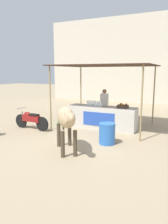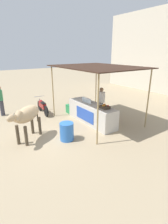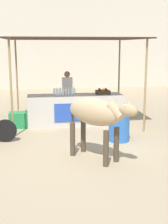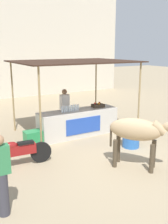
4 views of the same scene
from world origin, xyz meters
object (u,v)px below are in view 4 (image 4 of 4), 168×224
Objects in this scene: water_barrel at (131,136)px; cow at (138,131)px; cooler_box at (34,138)px; motorcycle_parked at (19,152)px; vendor_behind_counter at (65,110)px; passerby_on_street at (1,175)px; fruit_crate at (98,105)px; stall_counter at (78,123)px.

water_barrel is 0.44× the size of cow.
cow is (-0.87, -1.25, 0.67)m from water_barrel.
water_barrel is at bearing 55.27° from cow.
motorcycle_parked reaches higher than cooler_box.
motorcycle_parked is (-2.51, -2.24, -0.42)m from vendor_behind_counter.
passerby_on_street is at bearing -114.46° from motorcycle_parked.
fruit_crate is 0.61× the size of water_barrel.
cooler_box is (-2.67, -0.15, -0.79)m from fruit_crate.
cooler_box is at bearing -151.99° from vendor_behind_counter.
passerby_on_street is at bearing -141.91° from fruit_crate.
water_barrel is 1.66m from cow.
passerby_on_street is (-4.50, -1.55, 0.49)m from water_barrel.
cow is (0.06, -3.16, 0.55)m from stall_counter.
water_barrel is at bearing -89.27° from fruit_crate.
cooler_box is 0.33× the size of motorcycle_parked.
fruit_crate is 1.29m from vendor_behind_counter.
passerby_on_street is (-0.90, -1.97, 0.42)m from motorcycle_parked.
stall_counter is 3.07m from motorcycle_parked.
passerby_on_street is (-4.48, -3.51, -0.18)m from fruit_crate.
water_barrel is 3.63m from motorcycle_parked.
cooler_box is (-1.60, -0.85, -0.61)m from vendor_behind_counter.
motorcycle_parked is (-2.68, -1.48, -0.05)m from stall_counter.
water_barrel is (1.10, -2.66, -0.49)m from vendor_behind_counter.
vendor_behind_counter reaches higher than motorcycle_parked.
passerby_on_street is at bearing -118.26° from cooler_box.
fruit_crate is at bearing 3.27° from cooler_box.
stall_counter is 1.82× the size of cow.
vendor_behind_counter is 1.00× the size of cow.
motorcycle_parked is (-2.74, 1.67, -0.60)m from cow.
vendor_behind_counter reaches higher than cow.
passerby_on_street reaches higher than motorcycle_parked.
vendor_behind_counter is 3.92m from cow.
fruit_crate is 0.73× the size of cooler_box.
vendor_behind_counter is 5.41m from passerby_on_street.
motorcycle_parked is at bearing 148.56° from cow.
passerby_on_street is (-3.58, -3.45, 0.37)m from stall_counter.
vendor_behind_counter is at bearing 112.48° from water_barrel.
motorcycle_parked is (-3.61, 0.42, 0.07)m from water_barrel.
cooler_box is 0.36× the size of cow.
cow reaches higher than motorcycle_parked.
motorcycle_parked is at bearing 173.31° from water_barrel.
cooler_box is 3.86m from passerby_on_street.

